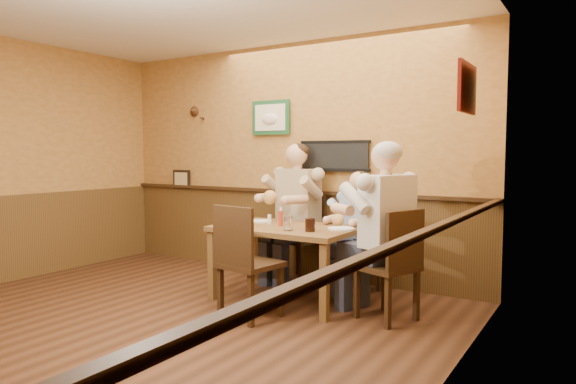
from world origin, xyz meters
name	(u,v)px	position (x,y,z in m)	size (l,w,h in m)	color
room	(149,128)	(0.13, 0.17, 1.69)	(5.02, 5.03, 2.81)	#331C0F
dining_table	(286,235)	(0.63, 1.50, 0.66)	(1.40, 0.90, 0.75)	brown
chair_back_left	(298,237)	(0.31, 2.27, 0.50)	(0.46, 0.46, 1.00)	#372211
chair_back_right	(360,254)	(1.14, 2.16, 0.41)	(0.38, 0.38, 0.81)	#372211
chair_right_end	(387,264)	(1.72, 1.45, 0.50)	(0.46, 0.46, 1.00)	#372211
chair_near_side	(250,261)	(0.65, 0.86, 0.51)	(0.47, 0.47, 1.03)	#372211
diner_tan_shirt	(298,219)	(0.31, 2.27, 0.72)	(0.66, 0.66, 1.43)	#C8AE89
diner_blue_polo	(360,238)	(1.14, 2.16, 0.58)	(0.54, 0.54, 1.16)	#88A1CC
diner_white_elder	(387,241)	(1.72, 1.45, 0.71)	(0.66, 0.66, 1.42)	silver
water_glass_left	(244,221)	(0.31, 1.22, 0.81)	(0.08, 0.08, 0.12)	white
water_glass_mid	(288,224)	(0.79, 1.27, 0.81)	(0.09, 0.09, 0.13)	white
cola_tumbler	(310,225)	(1.00, 1.32, 0.81)	(0.09, 0.09, 0.12)	black
hot_sauce_bottle	(281,217)	(0.57, 1.49, 0.84)	(0.04, 0.04, 0.17)	red
salt_shaker	(269,219)	(0.39, 1.56, 0.80)	(0.04, 0.04, 0.10)	white
pepper_shaker	(281,221)	(0.54, 1.54, 0.79)	(0.03, 0.03, 0.08)	black
plate_far_left	(261,221)	(0.21, 1.65, 0.76)	(0.23, 0.23, 0.02)	silver
plate_far_right	(341,229)	(1.19, 1.59, 0.76)	(0.26, 0.26, 0.02)	white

